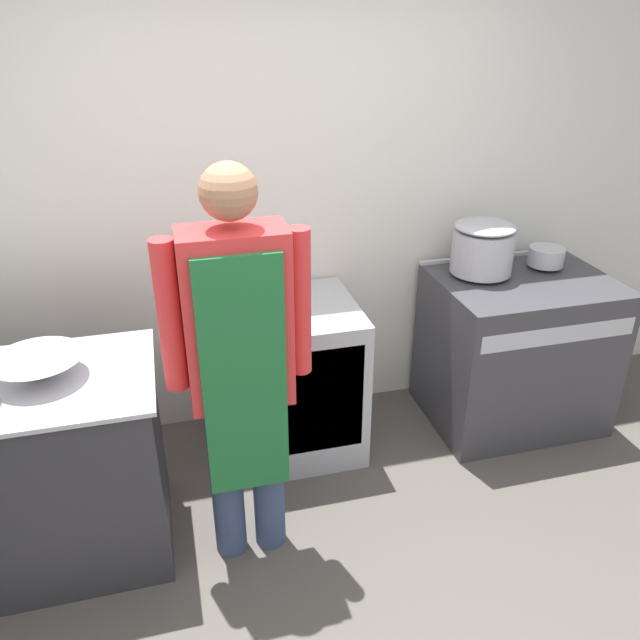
# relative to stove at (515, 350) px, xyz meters

# --- Properties ---
(wall_back) EXTENTS (8.00, 0.05, 2.70)m
(wall_back) POSITION_rel_stove_xyz_m (-1.29, 0.44, 0.90)
(wall_back) COLOR silver
(wall_back) RESTS_ON ground_plane
(prep_counter) EXTENTS (1.05, 0.69, 0.90)m
(prep_counter) POSITION_rel_stove_xyz_m (-2.53, -0.43, 0.00)
(prep_counter) COLOR #2D2D33
(prep_counter) RESTS_ON ground_plane
(stove) EXTENTS (0.96, 0.73, 0.91)m
(stove) POSITION_rel_stove_xyz_m (0.00, 0.00, 0.00)
(stove) COLOR #38383D
(stove) RESTS_ON ground_plane
(fridge_unit) EXTENTS (0.65, 0.66, 0.85)m
(fridge_unit) POSITION_rel_stove_xyz_m (-1.29, 0.06, -0.02)
(fridge_unit) COLOR #A8ADB2
(fridge_unit) RESTS_ON ground_plane
(person_cook) EXTENTS (0.59, 0.24, 1.77)m
(person_cook) POSITION_rel_stove_xyz_m (-1.67, -0.64, 0.55)
(person_cook) COLOR #38476B
(person_cook) RESTS_ON ground_plane
(mixing_bowl) EXTENTS (0.36, 0.36, 0.10)m
(mixing_bowl) POSITION_rel_stove_xyz_m (-2.45, -0.42, 0.50)
(mixing_bowl) COLOR #B2B5BC
(mixing_bowl) RESTS_ON prep_counter
(stock_pot) EXTENTS (0.34, 0.34, 0.29)m
(stock_pot) POSITION_rel_stove_xyz_m (-0.22, 0.13, 0.61)
(stock_pot) COLOR #B2B5BC
(stock_pot) RESTS_ON stove
(sauce_pot) EXTENTS (0.20, 0.20, 0.10)m
(sauce_pot) POSITION_rel_stove_xyz_m (0.19, 0.13, 0.52)
(sauce_pot) COLOR #B2B5BC
(sauce_pot) RESTS_ON stove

